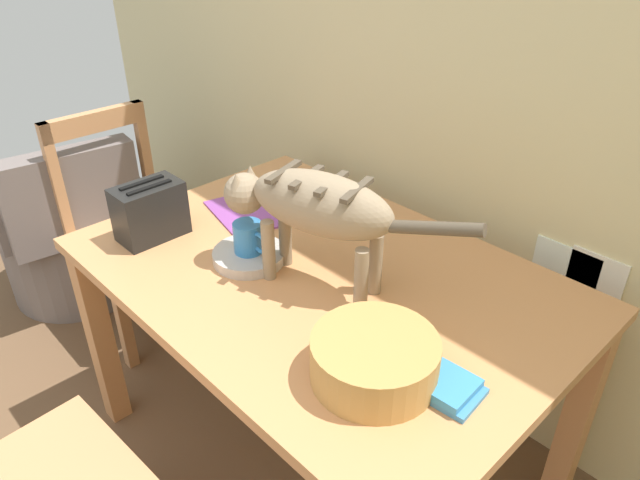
{
  "coord_description": "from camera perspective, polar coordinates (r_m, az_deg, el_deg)",
  "views": [
    {
      "loc": [
        0.97,
        0.56,
        1.67
      ],
      "look_at": [
        -0.01,
        1.5,
        0.85
      ],
      "focal_mm": 32.98,
      "sensor_mm": 36.0,
      "label": 1
    }
  ],
  "objects": [
    {
      "name": "wicker_armchair",
      "position": [
        2.94,
        -22.81,
        -0.01
      ],
      "size": [
        0.63,
        0.65,
        0.78
      ],
      "rotation": [
        0.0,
        0.0,
        1.44
      ],
      "color": "slate",
      "rests_on": "ground_plane"
    },
    {
      "name": "magazine",
      "position": [
        1.94,
        -7.2,
        2.64
      ],
      "size": [
        0.32,
        0.25,
        0.01
      ],
      "primitive_type": "cube",
      "rotation": [
        0.0,
        0.0,
        -0.23
      ],
      "color": "purple",
      "rests_on": "dining_table"
    },
    {
      "name": "dining_table",
      "position": [
        1.69,
        0.0,
        -5.39
      ],
      "size": [
        1.38,
        0.94,
        0.75
      ],
      "color": "tan",
      "rests_on": "ground_plane"
    },
    {
      "name": "saucer_bowl",
      "position": [
        1.69,
        -6.88,
        -1.5
      ],
      "size": [
        0.21,
        0.21,
        0.03
      ],
      "primitive_type": "cylinder",
      "color": "#B8AFA9",
      "rests_on": "dining_table"
    },
    {
      "name": "toaster",
      "position": [
        1.84,
        -16.18,
        2.7
      ],
      "size": [
        0.12,
        0.2,
        0.18
      ],
      "color": "black",
      "rests_on": "dining_table"
    },
    {
      "name": "wall_rear",
      "position": [
        1.9,
        14.76,
        17.24
      ],
      "size": [
        4.45,
        0.11,
        2.5
      ],
      "color": "beige",
      "rests_on": "ground_plane"
    },
    {
      "name": "coffee_mug",
      "position": [
        1.66,
        -6.93,
        0.22
      ],
      "size": [
        0.13,
        0.08,
        0.09
      ],
      "color": "#317DC8",
      "rests_on": "saucer_bowl"
    },
    {
      "name": "cat",
      "position": [
        1.48,
        -0.73,
        3.27
      ],
      "size": [
        0.68,
        0.26,
        0.33
      ],
      "rotation": [
        0.0,
        0.0,
        1.85
      ],
      "color": "gray",
      "rests_on": "dining_table"
    },
    {
      "name": "wooden_chair_near",
      "position": [
        2.55,
        -17.96,
        0.74
      ],
      "size": [
        0.43,
        0.43,
        0.93
      ],
      "rotation": [
        0.0,
        0.0,
        -1.59
      ],
      "color": "tan",
      "rests_on": "ground_plane"
    },
    {
      "name": "book_stack",
      "position": [
        1.31,
        11.71,
        -13.47
      ],
      "size": [
        0.17,
        0.13,
        0.03
      ],
      "color": "#3D83C1",
      "rests_on": "dining_table"
    },
    {
      "name": "wicker_basket",
      "position": [
        1.29,
        5.3,
        -11.39
      ],
      "size": [
        0.28,
        0.28,
        0.1
      ],
      "color": "tan",
      "rests_on": "dining_table"
    }
  ]
}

